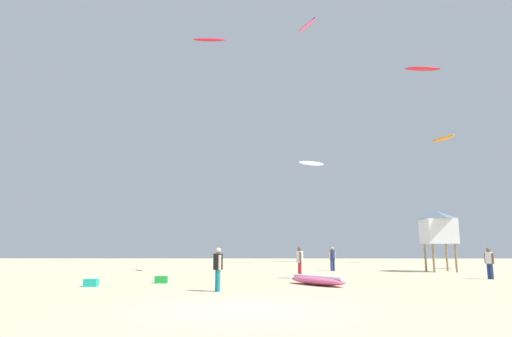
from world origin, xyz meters
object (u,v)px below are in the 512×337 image
at_px(lifeguard_tower, 438,227).
at_px(kite_aloft_4, 307,25).
at_px(kite_grounded_near, 317,280).
at_px(cooler_box, 91,283).
at_px(person_midground, 332,257).
at_px(kite_aloft_0, 311,163).
at_px(kite_aloft_5, 210,40).
at_px(person_right, 300,260).
at_px(person_foreground, 218,266).
at_px(gear_bag, 161,280).
at_px(kite_aloft_2, 423,69).
at_px(person_left, 489,261).
at_px(kite_aloft_6, 443,139).

xyz_separation_m(lifeguard_tower, kite_aloft_4, (-9.10, -2.87, 13.72)).
xyz_separation_m(kite_grounded_near, cooler_box, (-9.60, -0.95, -0.04)).
xyz_separation_m(person_midground, lifeguard_tower, (7.24, -1.21, 2.06)).
height_order(kite_aloft_0, kite_aloft_5, kite_aloft_5).
relative_size(person_right, kite_aloft_0, 0.51).
bearing_deg(person_midground, person_foreground, -47.76).
height_order(gear_bag, kite_aloft_0, kite_aloft_0).
bearing_deg(kite_aloft_2, person_right, -124.38).
bearing_deg(person_foreground, kite_aloft_0, -125.12).
xyz_separation_m(person_left, cooler_box, (-19.14, -4.90, -0.78)).
bearing_deg(kite_aloft_6, kite_grounded_near, -122.07).
relative_size(cooler_box, kite_aloft_6, 0.18).
relative_size(person_midground, person_left, 1.05).
bearing_deg(person_right, kite_aloft_6, -135.21).
height_order(cooler_box, gear_bag, same).
relative_size(person_midground, kite_aloft_6, 0.53).
bearing_deg(lifeguard_tower, person_left, -92.49).
bearing_deg(kite_aloft_5, kite_aloft_4, -67.08).
xyz_separation_m(person_midground, kite_aloft_6, (15.33, 16.17, 12.73)).
xyz_separation_m(person_midground, kite_grounded_near, (-2.63, -12.49, -0.79)).
bearing_deg(lifeguard_tower, kite_grounded_near, -131.16).
height_order(person_midground, kite_aloft_2, kite_aloft_2).
distance_m(person_right, kite_aloft_2, 36.18).
distance_m(person_left, lifeguard_tower, 7.64).
height_order(kite_grounded_near, kite_aloft_0, kite_aloft_0).
relative_size(person_foreground, kite_aloft_4, 0.69).
xyz_separation_m(person_foreground, person_left, (13.61, 6.92, 0.00)).
relative_size(person_right, kite_grounded_near, 0.49).
distance_m(kite_grounded_near, gear_bag, 7.14).
bearing_deg(person_right, person_left, 169.30).
relative_size(cooler_box, gear_bag, 1.00).
distance_m(kite_grounded_near, kite_aloft_2, 39.53).
xyz_separation_m(kite_grounded_near, gear_bag, (-7.07, 0.98, -0.04)).
relative_size(person_midground, cooler_box, 3.04).
bearing_deg(person_left, kite_aloft_0, -104.64).
bearing_deg(person_midground, kite_aloft_4, -48.97).
height_order(person_right, kite_aloft_0, kite_aloft_0).
bearing_deg(kite_aloft_2, kite_aloft_0, 176.80).
bearing_deg(kite_aloft_4, person_right, -105.88).
relative_size(person_right, kite_aloft_4, 0.71).
bearing_deg(person_right, cooler_box, 21.99).
height_order(person_foreground, person_right, person_right).
xyz_separation_m(person_foreground, cooler_box, (-5.53, 2.02, -0.78)).
relative_size(lifeguard_tower, kite_aloft_0, 1.28).
bearing_deg(kite_aloft_5, person_midground, -58.48).
distance_m(kite_aloft_2, kite_aloft_4, 26.02).
height_order(person_foreground, cooler_box, person_foreground).
relative_size(kite_grounded_near, kite_aloft_5, 0.83).
bearing_deg(kite_aloft_6, kite_aloft_5, 174.32).
bearing_deg(person_right, kite_aloft_2, -132.50).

